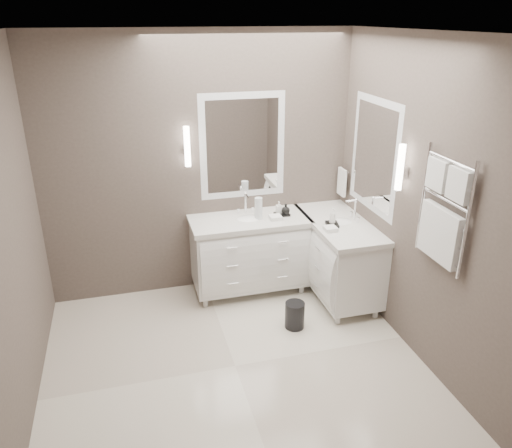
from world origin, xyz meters
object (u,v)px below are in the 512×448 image
object	(u,v)px
vanity_back	(250,250)
towel_ladder	(443,216)
waste_bin	(295,315)
vanity_right	(338,253)

from	to	relation	value
vanity_back	towel_ladder	world-z (taller)	towel_ladder
towel_ladder	waste_bin	world-z (taller)	towel_ladder
vanity_right	towel_ladder	size ratio (longest dim) A/B	1.38
towel_ladder	vanity_back	bearing A→B (deg)	124.10
towel_ladder	vanity_right	bearing A→B (deg)	99.84
vanity_back	vanity_right	world-z (taller)	same
towel_ladder	waste_bin	bearing A→B (deg)	136.32
vanity_right	waste_bin	xyz separation A→B (m)	(-0.64, -0.48, -0.35)
vanity_right	towel_ladder	xyz separation A→B (m)	(0.23, -1.30, 0.91)
vanity_right	waste_bin	world-z (taller)	vanity_right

